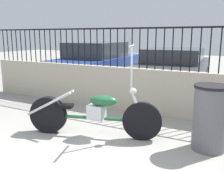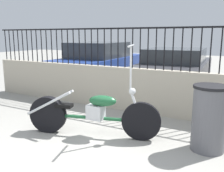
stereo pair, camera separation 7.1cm
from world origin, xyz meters
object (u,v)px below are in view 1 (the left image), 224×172
car_dark_grey (174,68)px  trash_bin (210,118)px  car_blue (99,63)px  motorcycle_green (87,113)px

car_dark_grey → trash_bin: bearing=-162.6°
trash_bin → car_blue: car_blue is taller
trash_bin → car_dark_grey: (-1.53, 3.98, 0.17)m
trash_bin → car_dark_grey: size_ratio=0.24×
trash_bin → car_blue: (-4.15, 3.82, 0.23)m
trash_bin → car_dark_grey: bearing=111.1°
motorcycle_green → car_dark_grey: size_ratio=0.55×
trash_bin → car_dark_grey: 4.27m
motorcycle_green → trash_bin: (1.86, 0.40, 0.10)m
car_blue → car_dark_grey: size_ratio=1.05×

